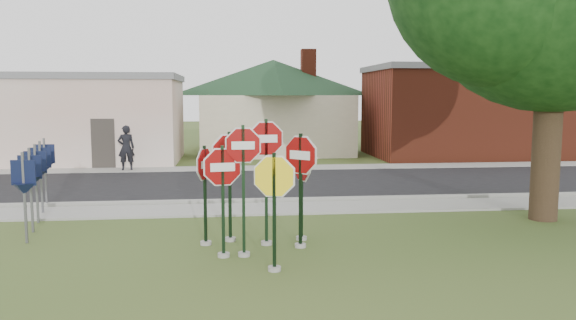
{
  "coord_description": "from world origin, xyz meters",
  "views": [
    {
      "loc": [
        -0.61,
        -9.99,
        3.21
      ],
      "look_at": [
        0.68,
        2.0,
        1.81
      ],
      "focal_mm": 35.0,
      "sensor_mm": 36.0,
      "label": 1
    }
  ],
  "objects": [
    {
      "name": "ground",
      "position": [
        0.0,
        0.0,
        0.0
      ],
      "size": [
        120.0,
        120.0,
        0.0
      ],
      "primitive_type": "plane",
      "color": "#374E1D",
      "rests_on": "ground"
    },
    {
      "name": "sidewalk_near",
      "position": [
        0.0,
        5.5,
        0.03
      ],
      "size": [
        60.0,
        1.6,
        0.06
      ],
      "primitive_type": "cube",
      "color": "gray",
      "rests_on": "ground"
    },
    {
      "name": "road",
      "position": [
        0.0,
        10.0,
        0.02
      ],
      "size": [
        60.0,
        7.0,
        0.04
      ],
      "primitive_type": "cube",
      "color": "black",
      "rests_on": "ground"
    },
    {
      "name": "sidewalk_far",
      "position": [
        0.0,
        14.3,
        0.03
      ],
      "size": [
        60.0,
        1.6,
        0.06
      ],
      "primitive_type": "cube",
      "color": "gray",
      "rests_on": "ground"
    },
    {
      "name": "curb",
      "position": [
        0.0,
        6.5,
        0.07
      ],
      "size": [
        60.0,
        0.2,
        0.14
      ],
      "primitive_type": "cube",
      "color": "gray",
      "rests_on": "ground"
    },
    {
      "name": "stop_sign_center",
      "position": [
        -0.31,
        0.99,
        1.68
      ],
      "size": [
        0.99,
        0.24,
        2.73
      ],
      "color": "gray",
      "rests_on": "ground"
    },
    {
      "name": "stop_sign_yellow",
      "position": [
        0.21,
        -0.02,
        1.38
      ],
      "size": [
        1.03,
        0.33,
        2.29
      ],
      "color": "gray",
      "rests_on": "ground"
    },
    {
      "name": "stop_sign_left",
      "position": [
        -0.72,
        0.98,
        1.42
      ],
      "size": [
        1.04,
        0.24,
        2.34
      ],
      "color": "gray",
      "rests_on": "ground"
    },
    {
      "name": "stop_sign_right",
      "position": [
        0.9,
        1.52,
        1.58
      ],
      "size": [
        0.81,
        0.81,
        2.54
      ],
      "color": "gray",
      "rests_on": "ground"
    },
    {
      "name": "stop_sign_back_right",
      "position": [
        0.19,
        1.8,
        1.76
      ],
      "size": [
        1.02,
        0.24,
        2.81
      ],
      "color": "gray",
      "rests_on": "ground"
    },
    {
      "name": "stop_sign_back_left",
      "position": [
        -0.58,
        2.2,
        1.58
      ],
      "size": [
        1.06,
        0.43,
        2.54
      ],
      "color": "gray",
      "rests_on": "ground"
    },
    {
      "name": "stop_sign_far_right",
      "position": [
        1.0,
        2.13,
        1.4
      ],
      "size": [
        0.38,
        1.09,
        2.3
      ],
      "color": "gray",
      "rests_on": "ground"
    },
    {
      "name": "stop_sign_far_left",
      "position": [
        -1.11,
        1.94,
        1.34
      ],
      "size": [
        0.39,
        0.9,
        2.24
      ],
      "color": "gray",
      "rests_on": "ground"
    },
    {
      "name": "route_sign_row",
      "position": [
        -5.4,
        4.5,
        1.22
      ],
      "size": [
        1.43,
        4.63,
        2.0
      ],
      "color": "#59595E",
      "rests_on": "ground"
    },
    {
      "name": "building_stucco",
      "position": [
        -9.0,
        18.0,
        2.15
      ],
      "size": [
        12.2,
        6.2,
        4.2
      ],
      "color": "silver",
      "rests_on": "ground"
    },
    {
      "name": "building_house",
      "position": [
        2.0,
        22.0,
        3.65
      ],
      "size": [
        11.6,
        11.6,
        6.2
      ],
      "color": "beige",
      "rests_on": "ground"
    },
    {
      "name": "building_brick",
      "position": [
        12.0,
        18.5,
        2.4
      ],
      "size": [
        10.2,
        6.2,
        4.75
      ],
      "color": "maroon",
      "rests_on": "ground"
    },
    {
      "name": "bg_tree_right",
      "position": [
        22.0,
        26.0,
        5.58
      ],
      "size": [
        5.6,
        5.6,
        8.4
      ],
      "color": "black",
      "rests_on": "ground"
    },
    {
      "name": "pedestrian",
      "position": [
        -4.88,
        14.15,
        1.01
      ],
      "size": [
        0.78,
        0.61,
        1.89
      ],
      "primitive_type": "imported",
      "rotation": [
        0.0,
        0.0,
        3.39
      ],
      "color": "black",
      "rests_on": "sidewalk_far"
    }
  ]
}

